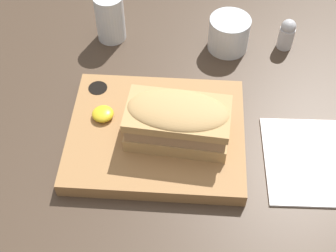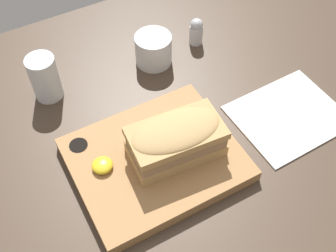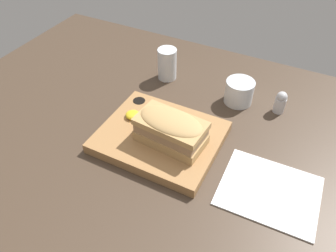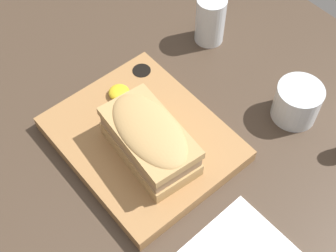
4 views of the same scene
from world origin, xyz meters
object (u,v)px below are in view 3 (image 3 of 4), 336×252
(sandwich, at_px, (171,128))
(napkin, at_px, (269,191))
(serving_board, at_px, (160,137))
(salt_shaker, at_px, (280,102))
(water_glass, at_px, (167,66))
(wine_glass, at_px, (239,93))

(sandwich, bearing_deg, napkin, -4.13)
(sandwich, bearing_deg, serving_board, 162.90)
(salt_shaker, bearing_deg, water_glass, 178.91)
(sandwich, bearing_deg, salt_shaker, 52.36)
(sandwich, bearing_deg, water_glass, 118.89)
(serving_board, distance_m, salt_shaker, 0.36)
(salt_shaker, bearing_deg, serving_board, -133.56)
(napkin, bearing_deg, water_glass, 144.21)
(wine_glass, distance_m, napkin, 0.33)
(serving_board, xyz_separation_m, sandwich, (0.04, -0.01, 0.06))
(sandwich, distance_m, salt_shaker, 0.35)
(serving_board, xyz_separation_m, water_glass, (-0.12, 0.27, 0.03))
(water_glass, xyz_separation_m, salt_shaker, (0.37, -0.01, -0.01))
(water_glass, distance_m, salt_shaker, 0.37)
(wine_glass, bearing_deg, salt_shaker, 4.53)
(napkin, height_order, salt_shaker, salt_shaker)
(serving_board, height_order, napkin, serving_board)
(napkin, bearing_deg, wine_glass, 120.79)
(serving_board, distance_m, wine_glass, 0.28)
(salt_shaker, bearing_deg, wine_glass, -175.47)
(water_glass, bearing_deg, serving_board, -66.52)
(serving_board, bearing_deg, sandwich, -17.10)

